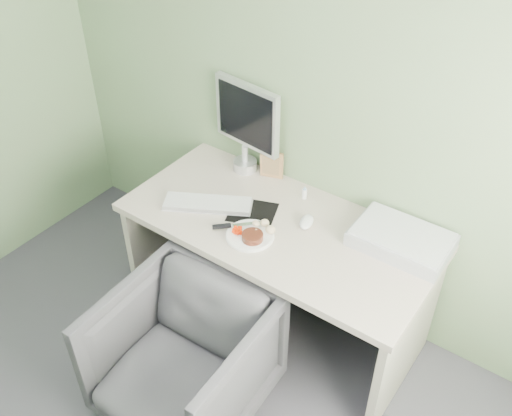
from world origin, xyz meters
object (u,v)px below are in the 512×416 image
Objects in this scene: desk at (277,251)px; monitor at (247,123)px; desk_chair at (184,358)px; plate at (250,235)px; scanner at (401,240)px.

desk is 0.71m from monitor.
desk is at bearing 82.34° from desk_chair.
desk_chair is at bearing -62.95° from monitor.
desk is 0.25m from plate.
monitor is at bearing 143.42° from desk.
monitor is at bearing 173.45° from scanner.
monitor reaches higher than desk.
desk_chair is (-0.06, -0.69, -0.21)m from desk.
monitor reaches higher than desk_chair.
monitor reaches higher than plate.
scanner reaches higher than plate.
plate reaches higher than desk.
monitor is at bearing 107.35° from desk_chair.
monitor reaches higher than scanner.
scanner is at bearing 52.28° from desk_chair.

